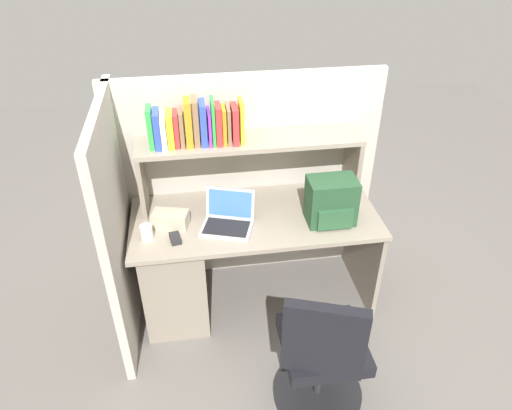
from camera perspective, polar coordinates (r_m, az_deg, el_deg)
ground_plane at (r=3.56m, az=-0.12°, el=-10.98°), size 8.00×8.00×0.00m
desk at (r=3.26m, az=-6.95°, el=-6.60°), size 1.60×0.70×0.73m
cubicle_partition_rear at (r=3.38m, az=-1.10°, el=2.98°), size 1.84×0.05×1.55m
cubicle_partition_left at (r=3.03m, az=-16.10°, el=-2.53°), size 0.05×1.06×1.55m
overhead_hutch at (r=3.07m, az=-0.71°, el=6.18°), size 1.44×0.28×0.45m
reference_books_on_shelf at (r=2.95m, az=-7.25°, el=9.47°), size 0.58×0.18×0.29m
laptop at (r=2.98m, az=-3.37°, el=-1.65°), size 0.37×0.34×0.22m
backpack at (r=3.00m, az=9.03°, el=0.40°), size 0.30×0.22×0.30m
computer_mouse at (r=2.91m, az=-9.66°, el=-3.96°), size 0.08×0.11×0.03m
paper_cup at (r=2.94m, az=-12.98°, el=-3.24°), size 0.08×0.08×0.10m
tissue_box at (r=3.02m, az=-10.22°, el=-1.69°), size 0.24×0.17×0.10m
office_chair at (r=2.71m, az=7.83°, el=-17.81°), size 0.53×0.54×0.93m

